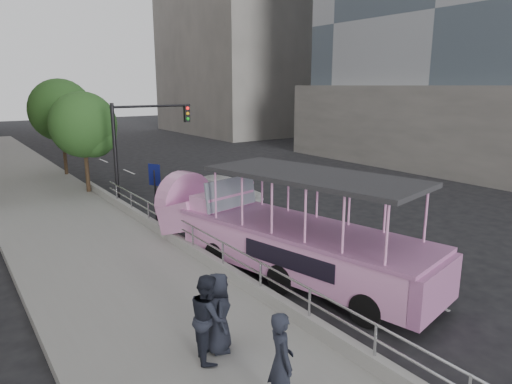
{
  "coord_description": "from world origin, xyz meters",
  "views": [
    {
      "loc": [
        -9.83,
        -9.41,
        6.02
      ],
      "look_at": [
        -0.93,
        3.38,
        2.36
      ],
      "focal_mm": 32.0,
      "sensor_mm": 36.0,
      "label": 1
    }
  ],
  "objects": [
    {
      "name": "kerb_wall",
      "position": [
        -3.12,
        2.0,
        0.48
      ],
      "size": [
        0.24,
        30.0,
        0.36
      ],
      "primitive_type": "cube",
      "color": "#A5A5A0",
      "rests_on": "sidewalk"
    },
    {
      "name": "traffic_signal",
      "position": [
        -1.7,
        12.5,
        3.5
      ],
      "size": [
        4.2,
        0.32,
        5.2
      ],
      "color": "black",
      "rests_on": "ground"
    },
    {
      "name": "sidewalk",
      "position": [
        -5.75,
        10.0,
        0.15
      ],
      "size": [
        5.5,
        80.0,
        0.3
      ],
      "primitive_type": "cube",
      "color": "gray",
      "rests_on": "ground"
    },
    {
      "name": "pedestrian_near",
      "position": [
        -5.36,
        -3.77,
        1.24
      ],
      "size": [
        0.64,
        0.79,
        1.89
      ],
      "primitive_type": "imported",
      "rotation": [
        0.0,
        0.0,
        1.27
      ],
      "color": "#222632",
      "rests_on": "sidewalk"
    },
    {
      "name": "ground",
      "position": [
        0.0,
        0.0,
        0.0
      ],
      "size": [
        160.0,
        160.0,
        0.0
      ],
      "primitive_type": "plane",
      "color": "black"
    },
    {
      "name": "street_tree_near",
      "position": [
        -3.3,
        15.93,
        3.82
      ],
      "size": [
        3.52,
        3.52,
        5.72
      ],
      "color": "#372619",
      "rests_on": "ground"
    },
    {
      "name": "duck_boat",
      "position": [
        -1.22,
        1.83,
        1.29
      ],
      "size": [
        4.68,
        10.75,
        3.48
      ],
      "color": "black",
      "rests_on": "ground"
    },
    {
      "name": "car",
      "position": [
        1.84,
        10.38,
        0.76
      ],
      "size": [
        2.99,
        4.8,
        1.53
      ],
      "primitive_type": "imported",
      "rotation": [
        0.0,
        0.0,
        0.28
      ],
      "color": "silver",
      "rests_on": "ground"
    },
    {
      "name": "midrise_stone_a",
      "position": [
        26.0,
        42.0,
        16.0
      ],
      "size": [
        20.0,
        20.0,
        32.0
      ],
      "primitive_type": "cube",
      "color": "gray",
      "rests_on": "ground"
    },
    {
      "name": "tower_podium",
      "position": [
        30.0,
        10.0,
        3.0
      ],
      "size": [
        26.0,
        26.0,
        6.0
      ],
      "primitive_type": "cube",
      "color": "gray",
      "rests_on": "ground"
    },
    {
      "name": "guardrail",
      "position": [
        -3.12,
        2.0,
        1.14
      ],
      "size": [
        0.07,
        22.0,
        0.71
      ],
      "color": "#BBBBC0",
      "rests_on": "kerb_wall"
    },
    {
      "name": "street_tree_far",
      "position": [
        -3.1,
        21.93,
        4.31
      ],
      "size": [
        3.97,
        3.97,
        6.45
      ],
      "color": "#372619",
      "rests_on": "ground"
    },
    {
      "name": "pedestrian_far",
      "position": [
        -5.34,
        -1.51,
        1.2
      ],
      "size": [
        0.87,
        1.03,
        1.8
      ],
      "primitive_type": "imported",
      "rotation": [
        0.0,
        0.0,
        1.18
      ],
      "color": "#222632",
      "rests_on": "sidewalk"
    },
    {
      "name": "pedestrian_mid",
      "position": [
        -5.65,
        -1.64,
        1.25
      ],
      "size": [
        0.96,
        1.1,
        1.89
      ],
      "primitive_type": "imported",
      "rotation": [
        0.0,
        0.0,
        1.26
      ],
      "color": "#222632",
      "rests_on": "sidewalk"
    },
    {
      "name": "parking_sign",
      "position": [
        -2.61,
        8.41,
        1.76
      ],
      "size": [
        0.29,
        0.58,
        2.82
      ],
      "color": "black",
      "rests_on": "ground"
    }
  ]
}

